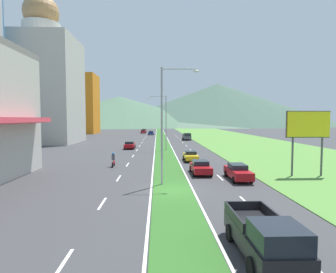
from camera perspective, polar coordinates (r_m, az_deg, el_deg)
name	(u,v)px	position (r m, az deg, el deg)	size (l,w,h in m)	color
ground_plane	(172,191)	(23.67, 0.86, -10.93)	(600.00, 600.00, 0.00)	#38383A
grass_median	(162,139)	(83.10, -1.31, -0.44)	(3.20, 240.00, 0.06)	#2D6023
grass_verge_right	(231,138)	(85.90, 12.56, -0.40)	(24.00, 240.00, 0.06)	#518438
lane_dash_left_1	(62,265)	(13.29, -20.66, -23.21)	(0.16, 2.80, 0.01)	silver
lane_dash_left_2	(102,203)	(20.83, -13.17, -13.06)	(0.16, 2.80, 0.01)	silver
lane_dash_left_3	(119,178)	(28.81, -9.97, -8.33)	(0.16, 2.80, 0.01)	silver
lane_dash_left_4	(128,165)	(36.96, -8.20, -5.66)	(0.16, 2.80, 0.01)	silver
lane_dash_left_5	(133,156)	(45.18, -7.09, -3.95)	(0.16, 2.80, 0.01)	silver
lane_dash_left_6	(137,150)	(53.44, -6.32, -2.77)	(0.16, 2.80, 0.01)	silver
lane_dash_left_7	(140,146)	(61.72, -5.76, -1.90)	(0.16, 2.80, 0.01)	silver
lane_dash_left_8	(142,143)	(70.02, -5.33, -1.24)	(0.16, 2.80, 0.01)	silver
lane_dash_left_9	(143,140)	(78.33, -4.99, -0.72)	(0.16, 2.80, 0.01)	silver
lane_dash_left_10	(145,138)	(86.65, -4.72, -0.30)	(0.16, 2.80, 0.01)	silver
lane_dash_left_11	(146,136)	(94.97, -4.49, 0.04)	(0.16, 2.80, 0.01)	silver
lane_dash_left_12	(147,135)	(103.30, -4.30, 0.34)	(0.16, 2.80, 0.01)	silver
lane_dash_right_1	(308,260)	(14.19, 26.48, -21.56)	(0.16, 2.80, 0.01)	silver
lane_dash_right_2	(246,202)	(21.41, 15.46, -12.63)	(0.16, 2.80, 0.01)	silver
lane_dash_right_3	(220,177)	(29.24, 10.47, -8.16)	(0.16, 2.80, 0.01)	silver
lane_dash_right_4	(206,164)	(37.29, 7.66, -5.57)	(0.16, 2.80, 0.01)	silver
lane_dash_right_5	(197,156)	(45.45, 5.86, -3.90)	(0.16, 2.80, 0.01)	silver
lane_dash_right_6	(191,150)	(53.67, 4.62, -2.73)	(0.16, 2.80, 0.01)	silver
lane_dash_right_7	(186,146)	(61.92, 3.71, -1.88)	(0.16, 2.80, 0.01)	silver
lane_dash_right_8	(183,142)	(70.20, 3.02, -1.22)	(0.16, 2.80, 0.01)	silver
lane_dash_right_9	(180,140)	(78.49, 2.47, -0.70)	(0.16, 2.80, 0.01)	silver
lane_dash_right_10	(178,138)	(86.79, 2.03, -0.29)	(0.16, 2.80, 0.01)	silver
lane_dash_right_11	(176,136)	(95.10, 1.66, 0.06)	(0.16, 2.80, 0.01)	silver
lane_dash_right_12	(175,135)	(103.42, 1.35, 0.35)	(0.16, 2.80, 0.01)	silver
edge_line_median_left	(156,139)	(83.09, -2.52, -0.46)	(0.16, 240.00, 0.01)	silver
edge_line_median_right	(167,139)	(83.14, -0.10, -0.46)	(0.16, 240.00, 0.01)	silver
domed_building	(43,83)	(76.03, -24.00, 9.89)	(16.22, 16.22, 35.44)	#B7B2A8
midrise_colored	(80,104)	(119.04, -17.35, 6.27)	(13.11, 13.11, 23.50)	orange
hill_far_left	(120,111)	(246.74, -9.80, 5.12)	(175.66, 175.66, 25.06)	#47664C
hill_far_center	(199,114)	(271.86, 6.34, 4.60)	(209.93, 209.93, 21.13)	#516B56
hill_far_right	(217,104)	(279.60, 9.95, 6.45)	(215.63, 215.63, 39.77)	#3D5647
street_lamp_near	(166,118)	(24.95, -0.46, 3.73)	(3.40, 0.37, 10.46)	#99999E
street_lamp_mid	(164,119)	(52.38, -0.82, 3.55)	(3.50, 0.49, 10.18)	#99999E
billboard_roadside	(308,128)	(32.14, 26.53, 1.61)	(4.60, 0.28, 6.76)	#4C4C51
car_0	(143,131)	(114.70, -5.02, 1.05)	(1.99, 4.67, 1.54)	maroon
car_2	(191,156)	(39.86, 4.59, -3.92)	(1.93, 4.36, 1.38)	yellow
car_3	(200,167)	(30.66, 6.60, -6.17)	(2.03, 4.39, 1.44)	maroon
car_4	(151,133)	(103.01, -3.47, 0.74)	(2.01, 4.40, 1.45)	navy
car_5	(238,172)	(28.45, 13.98, -6.94)	(1.88, 4.74, 1.52)	maroon
car_6	(144,131)	(122.18, -4.87, 1.21)	(1.93, 4.10, 1.55)	maroon
car_7	(130,145)	(56.16, -7.76, -1.70)	(2.04, 4.59, 1.48)	maroon
pickup_truck_0	(265,238)	(13.15, 19.03, -18.78)	(2.18, 5.40, 2.00)	black
pickup_truck_1	(187,137)	(78.26, 3.84, 0.00)	(2.18, 5.40, 2.00)	#515459
motorcycle_rider	(113,161)	(35.66, -11.00, -4.83)	(0.36, 2.00, 1.80)	black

